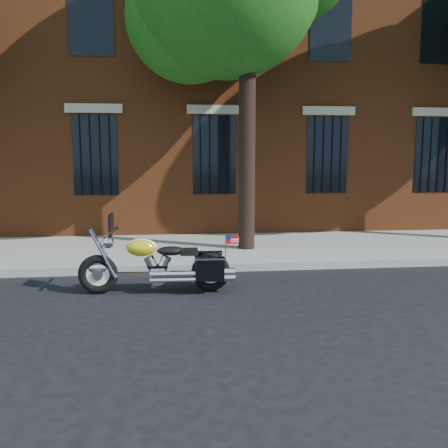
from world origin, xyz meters
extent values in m
plane|color=black|center=(0.00, 0.00, 0.00)|extent=(120.00, 120.00, 0.00)
cube|color=gray|center=(0.00, 1.38, 0.07)|extent=(40.00, 0.16, 0.15)
cube|color=gray|center=(0.00, 3.26, 0.07)|extent=(40.00, 3.60, 0.15)
cube|color=brown|center=(0.00, 10.06, 6.00)|extent=(26.00, 10.00, 12.00)
cube|color=black|center=(0.00, 5.11, 2.20)|extent=(1.10, 0.14, 2.00)
cube|color=#B2A893|center=(0.00, 5.08, 3.35)|extent=(1.40, 0.20, 0.22)
cube|color=black|center=(0.00, 5.11, 5.60)|extent=(1.10, 0.14, 2.00)
cylinder|color=black|center=(0.00, 5.03, 2.20)|extent=(0.04, 0.04, 2.00)
cylinder|color=black|center=(0.50, 2.90, 2.50)|extent=(0.36, 0.36, 5.00)
torus|color=black|center=(-2.34, 0.03, 0.32)|extent=(0.63, 0.16, 0.63)
torus|color=black|center=(-0.55, -0.02, 0.32)|extent=(0.63, 0.16, 0.63)
cylinder|color=white|center=(-2.34, 0.03, 0.32)|extent=(0.47, 0.07, 0.47)
cylinder|color=white|center=(-0.55, -0.02, 0.32)|extent=(0.47, 0.07, 0.47)
ellipsoid|color=white|center=(-2.34, 0.03, 0.41)|extent=(0.33, 0.13, 0.18)
ellipsoid|color=yellow|center=(-0.55, -0.02, 0.43)|extent=(0.33, 0.14, 0.18)
cube|color=white|center=(-1.45, 0.01, 0.30)|extent=(1.41, 0.13, 0.08)
cylinder|color=white|center=(-1.40, 0.00, 0.28)|extent=(0.31, 0.18, 0.30)
cylinder|color=white|center=(-0.93, -0.18, 0.29)|extent=(1.18, 0.12, 0.08)
ellipsoid|color=yellow|center=(-1.65, 0.01, 0.73)|extent=(0.47, 0.28, 0.27)
ellipsoid|color=black|center=(-1.18, 0.00, 0.68)|extent=(0.46, 0.28, 0.14)
cube|color=black|center=(-0.58, 0.23, 0.42)|extent=(0.46, 0.16, 0.36)
cube|color=black|center=(-0.59, -0.26, 0.42)|extent=(0.46, 0.16, 0.36)
cylinder|color=white|center=(-2.08, 0.02, 1.00)|extent=(0.05, 0.73, 0.03)
sphere|color=white|center=(-2.17, 0.03, 0.83)|extent=(0.19, 0.19, 0.19)
cube|color=black|center=(-2.11, 0.02, 1.15)|extent=(0.05, 0.38, 0.26)
cube|color=red|center=(-0.24, -0.31, 0.89)|extent=(0.21, 0.02, 0.13)
camera|label=1|loc=(-1.24, -7.85, 2.17)|focal=40.00mm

